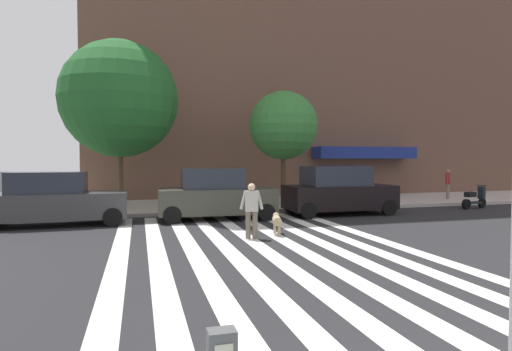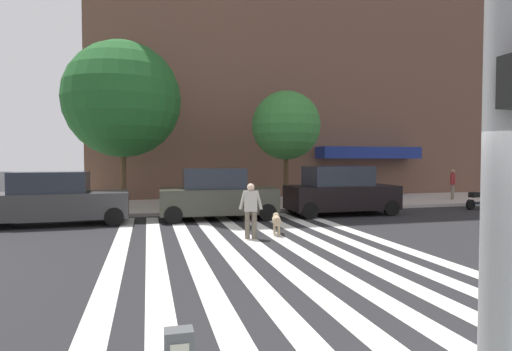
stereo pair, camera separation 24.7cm
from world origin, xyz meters
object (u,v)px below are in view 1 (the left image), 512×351
at_px(street_tree_nearest, 120,99).
at_px(pedestrian_dog_walker, 252,208).
at_px(pedestrian_bystander, 448,182).
at_px(parked_car_third_in_line, 338,191).
at_px(parked_car_near_curb, 53,200).
at_px(dog_on_leash, 277,220).
at_px(parked_car_behind_first, 216,195).
at_px(street_tree_middle, 283,126).
at_px(parked_scooter, 474,199).

xyz_separation_m(street_tree_nearest, pedestrian_dog_walker, (3.98, -7.83, -4.09)).
height_order(street_tree_nearest, pedestrian_bystander, street_tree_nearest).
height_order(parked_car_third_in_line, street_tree_nearest, street_tree_nearest).
bearing_deg(parked_car_near_curb, parked_car_third_in_line, 0.00).
relative_size(parked_car_near_curb, dog_on_leash, 4.81).
bearing_deg(parked_car_behind_first, dog_on_leash, -72.19).
relative_size(street_tree_nearest, dog_on_leash, 7.28).
relative_size(parked_car_third_in_line, street_tree_middle, 0.83).
xyz_separation_m(parked_car_third_in_line, street_tree_middle, (-1.27, 3.42, 3.02)).
height_order(pedestrian_dog_walker, dog_on_leash, pedestrian_dog_walker).
relative_size(parked_car_near_curb, street_tree_middle, 0.89).
xyz_separation_m(parked_car_behind_first, street_tree_middle, (4.01, 3.42, 3.06)).
distance_m(street_tree_middle, dog_on_leash, 8.54).
bearing_deg(parked_scooter, parked_car_behind_first, -179.31).
xyz_separation_m(street_tree_nearest, dog_on_leash, (4.92, -7.35, -4.58)).
bearing_deg(dog_on_leash, parked_scooter, 19.50).
relative_size(parked_car_behind_first, street_tree_nearest, 0.61).
relative_size(street_tree_nearest, pedestrian_bystander, 4.55).
height_order(parked_car_behind_first, pedestrian_bystander, parked_car_behind_first).
xyz_separation_m(pedestrian_dog_walker, dog_on_leash, (0.94, 0.47, -0.48)).
distance_m(parked_scooter, street_tree_nearest, 17.13).
distance_m(parked_car_third_in_line, pedestrian_bystander, 8.99).
bearing_deg(parked_scooter, parked_car_third_in_line, -178.79).
bearing_deg(pedestrian_dog_walker, dog_on_leash, 26.73).
bearing_deg(street_tree_nearest, parked_scooter, -11.74).
height_order(parked_car_near_curb, street_tree_middle, street_tree_middle).
height_order(street_tree_nearest, pedestrian_dog_walker, street_tree_nearest).
xyz_separation_m(parked_car_third_in_line, pedestrian_dog_walker, (-4.99, -4.31, -0.06)).
distance_m(street_tree_nearest, street_tree_middle, 7.76).
bearing_deg(pedestrian_bystander, parked_car_third_in_line, -158.59).
bearing_deg(pedestrian_dog_walker, pedestrian_bystander, 29.62).
xyz_separation_m(parked_car_near_curb, pedestrian_bystander, (19.46, 3.28, 0.17)).
relative_size(parked_scooter, pedestrian_dog_walker, 0.99).
xyz_separation_m(parked_car_near_curb, parked_car_third_in_line, (11.10, 0.00, 0.08)).
distance_m(parked_scooter, street_tree_middle, 9.75).
bearing_deg(pedestrian_bystander, parked_car_near_curb, -170.43).
height_order(parked_car_behind_first, parked_car_third_in_line, parked_car_third_in_line).
height_order(parked_scooter, dog_on_leash, parked_scooter).
distance_m(parked_car_behind_first, parked_scooter, 12.50).
bearing_deg(parked_scooter, street_tree_nearest, 168.26).
relative_size(parked_car_near_curb, pedestrian_bystander, 3.01).
bearing_deg(street_tree_middle, dog_on_leash, -110.92).
relative_size(parked_car_near_curb, parked_car_third_in_line, 1.07).
distance_m(pedestrian_dog_walker, pedestrian_bystander, 15.36).
height_order(parked_car_behind_first, dog_on_leash, parked_car_behind_first).
distance_m(parked_car_third_in_line, dog_on_leash, 5.60).
bearing_deg(parked_scooter, dog_on_leash, -160.50).
bearing_deg(dog_on_leash, street_tree_nearest, 123.79).
height_order(street_tree_nearest, dog_on_leash, street_tree_nearest).
xyz_separation_m(parked_car_behind_first, pedestrian_bystander, (13.64, 3.28, 0.13)).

